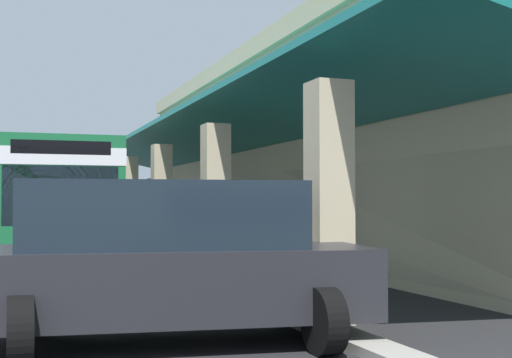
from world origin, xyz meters
The scene contains 6 objects.
ground centered at (0.00, 8.00, 0.00)m, with size 120.00×120.00×0.00m, color #262628.
curb_strip centered at (1.42, 2.42, 0.06)m, with size 33.81×0.50×0.12m, color #9E998E.
plaza_building centered at (1.42, 12.05, 3.44)m, with size 28.47×16.15×6.87m.
transit_bus centered at (1.82, -0.26, 1.85)m, with size 11.31×3.15×3.34m.
parked_suv_charcoal centered at (13.25, 0.35, 1.02)m, with size 3.17×5.04×1.97m.
potted_palm centered at (-2.18, 3.34, 0.64)m, with size 1.49×1.55×2.60m.
Camera 1 is at (21.37, -1.49, 1.72)m, focal length 47.35 mm.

